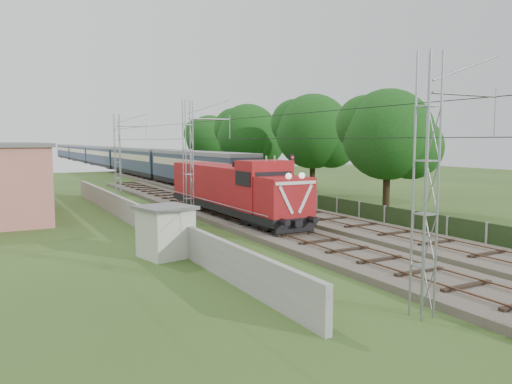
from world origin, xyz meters
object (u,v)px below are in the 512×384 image
locomotive (232,189)px  coach_rake (105,155)px  relay_hut (166,231)px  signal_post (291,175)px

locomotive → coach_rake: bearing=85.7°
coach_rake → relay_hut: coach_rake is taller
signal_post → relay_hut: size_ratio=1.62×
signal_post → relay_hut: signal_post is taller
coach_rake → locomotive: bearing=-94.3°
locomotive → signal_post: (3.19, -2.36, 0.96)m
signal_post → locomotive: bearing=143.6°
locomotive → coach_rake: 65.96m
coach_rake → signal_post: (-1.81, -68.13, 0.52)m
coach_rake → signal_post: size_ratio=25.90×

